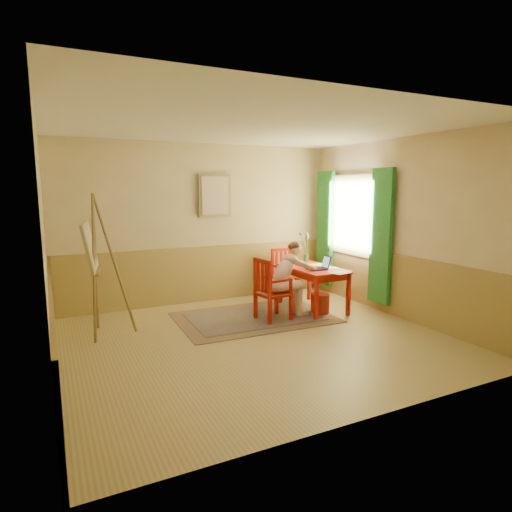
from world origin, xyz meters
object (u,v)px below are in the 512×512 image
chair_back (284,274)px  figure (287,276)px  easel (93,253)px  laptop (320,267)px  chair_left (271,290)px  table (313,273)px

chair_back → figure: (-0.57, -1.08, 0.21)m
figure → chair_back: bearing=62.1°
easel → laptop: bearing=-7.1°
chair_left → figure: figure is taller
chair_back → laptop: laptop is taller
laptop → chair_left: bearing=-176.3°
chair_back → easel: bearing=-169.2°
chair_back → laptop: size_ratio=2.36×
chair_back → figure: 1.24m
figure → laptop: size_ratio=3.10×
chair_left → figure: size_ratio=0.81×
table → figure: bearing=-161.6°
table → easel: bearing=176.1°
easel → figure: bearing=-9.0°
table → figure: figure is taller
easel → chair_back: bearing=10.8°
table → chair_left: bearing=-164.9°
table → chair_left: size_ratio=1.24×
table → laptop: size_ratio=3.12×
chair_left → figure: 0.37m
chair_left → chair_back: 1.44m
chair_back → easel: 3.50m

